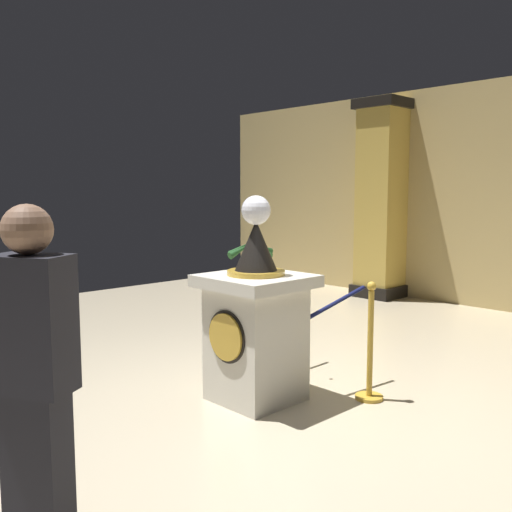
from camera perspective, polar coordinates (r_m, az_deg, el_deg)
ground_plane at (r=4.92m, az=2.43°, el=-14.51°), size 12.02×12.02×0.00m
pedestal_clock at (r=4.77m, az=-0.04°, el=-6.73°), size 0.81×0.81×1.74m
stanchion_near at (r=4.95m, az=11.46°, el=-10.15°), size 0.24×0.24×1.02m
stanchion_far at (r=5.93m, az=-0.12°, el=-7.37°), size 0.24×0.24×0.98m
velvet_rope at (r=5.32m, az=5.17°, el=-4.09°), size 0.81×0.78×0.22m
column_left at (r=9.68m, az=12.61°, el=5.52°), size 0.78×0.78×3.27m
potted_palm_left at (r=7.98m, az=-0.47°, el=-3.83°), size 0.81×0.81×1.11m
bystander_guest at (r=2.84m, az=-21.57°, el=-11.37°), size 0.42×0.37×1.71m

